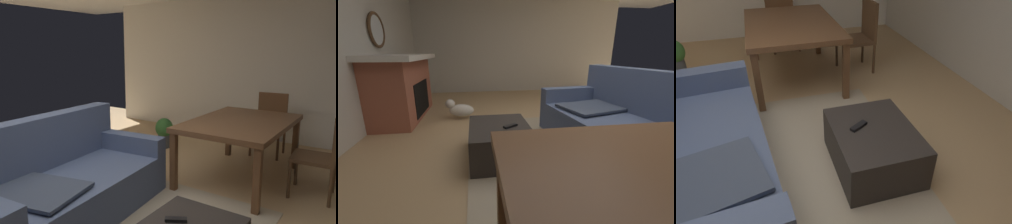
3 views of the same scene
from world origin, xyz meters
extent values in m
plane|color=tan|center=(0.00, 0.00, 0.00)|extent=(9.51, 9.51, 0.00)
cube|color=tan|center=(0.08, -0.30, 0.01)|extent=(2.60, 2.00, 0.01)
cube|color=#4C5B7F|center=(0.16, 0.36, 0.21)|extent=(2.09, 1.18, 0.42)
cube|color=#4C5B7F|center=(1.06, 0.45, 0.52)|extent=(0.28, 0.99, 0.20)
cube|color=#3D475B|center=(-0.24, 0.32, 0.45)|extent=(0.75, 0.94, 0.03)
cube|color=#2D2826|center=(0.08, -0.96, 0.19)|extent=(0.82, 0.65, 0.37)
cube|color=black|center=(0.14, -0.85, 0.38)|extent=(0.13, 0.16, 0.02)
cube|color=brown|center=(1.98, -0.60, 0.71)|extent=(1.63, 1.08, 0.06)
cube|color=brown|center=(1.22, -0.12, 0.34)|extent=(0.07, 0.07, 0.68)
cube|color=brown|center=(2.73, -0.12, 0.34)|extent=(0.07, 0.07, 0.68)
cube|color=brown|center=(1.22, -1.08, 0.34)|extent=(0.07, 0.07, 0.68)
cube|color=brown|center=(2.73, -1.08, 0.34)|extent=(0.07, 0.07, 0.68)
cube|color=#513823|center=(1.98, -1.44, 0.43)|extent=(0.46, 0.46, 0.04)
cube|color=#513823|center=(1.99, -1.64, 0.69)|extent=(0.44, 0.06, 0.48)
cylinder|color=#513823|center=(1.77, -1.25, 0.21)|extent=(0.04, 0.04, 0.41)
cylinder|color=#513823|center=(2.17, -1.23, 0.21)|extent=(0.04, 0.04, 0.41)
cylinder|color=#513823|center=(1.79, -1.65, 0.21)|extent=(0.04, 0.04, 0.41)
cylinder|color=#513823|center=(2.19, -1.63, 0.21)|extent=(0.04, 0.04, 0.41)
cube|color=brown|center=(3.09, -0.60, 0.43)|extent=(0.46, 0.46, 0.04)
cube|color=brown|center=(3.29, -0.59, 0.69)|extent=(0.06, 0.44, 0.48)
cylinder|color=brown|center=(2.90, -0.81, 0.21)|extent=(0.04, 0.04, 0.41)
cylinder|color=brown|center=(2.88, -0.41, 0.21)|extent=(0.04, 0.04, 0.41)
cylinder|color=brown|center=(3.30, -0.79, 0.21)|extent=(0.04, 0.04, 0.41)
cylinder|color=brown|center=(3.28, -0.39, 0.21)|extent=(0.04, 0.04, 0.41)
cylinder|color=#474C51|center=(2.51, 0.92, 0.11)|extent=(0.21, 0.21, 0.21)
camera|label=1|loc=(-1.62, -1.99, 1.58)|focal=34.00mm
camera|label=2|loc=(2.18, -1.21, 1.14)|focal=22.29mm
camera|label=3|loc=(-1.65, -0.20, 1.74)|focal=31.17mm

